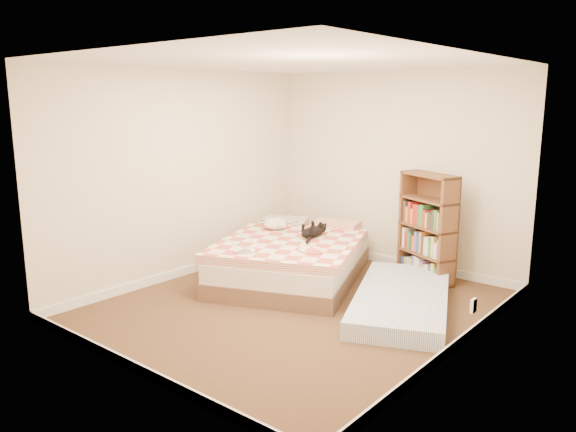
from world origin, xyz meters
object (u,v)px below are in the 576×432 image
Objects in this scene: bed at (295,258)px; black_cat at (314,232)px; bookshelf at (427,240)px; floor_mattress at (402,300)px; white_dog at (275,224)px.

bed is 3.92× the size of black_cat.
floor_mattress is at bearing -52.93° from bookshelf.
white_dog is at bearing 174.48° from black_cat.
black_cat is 0.62m from white_dog.
floor_mattress is 1.44m from black_cat.
bookshelf is 3.13× the size of white_dog.
bed reaches higher than floor_mattress.
bed is 1.26× the size of floor_mattress.
floor_mattress is 3.12× the size of black_cat.
white_dog is (-0.46, 0.18, 0.33)m from bed.
black_cat is (0.16, 0.18, 0.32)m from bed.
floor_mattress is 2.03m from white_dog.
white_dog is at bearing 149.97° from floor_mattress.
black_cat is at bearing 146.75° from floor_mattress.
black_cat is (-1.09, -0.81, 0.08)m from bookshelf.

